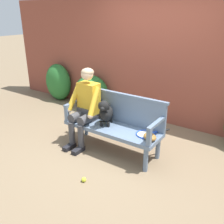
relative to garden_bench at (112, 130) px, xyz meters
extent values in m
plane|color=#7A664C|center=(0.00, 0.00, -0.38)|extent=(40.00, 40.00, 0.00)
cube|color=brown|center=(0.00, 1.68, 0.83)|extent=(8.00, 0.30, 2.41)
ellipsoid|color=#286B2D|center=(-2.59, 1.35, 0.09)|extent=(0.74, 0.48, 0.93)
ellipsoid|color=#286B2D|center=(-1.49, 1.33, 0.02)|extent=(0.85, 0.63, 0.80)
cube|color=slate|center=(0.00, 0.00, 0.03)|extent=(1.60, 0.53, 0.06)
cylinder|color=slate|center=(-0.72, -0.20, -0.19)|extent=(0.07, 0.07, 0.37)
cylinder|color=slate|center=(0.72, -0.20, -0.19)|extent=(0.07, 0.07, 0.37)
cylinder|color=slate|center=(-0.72, 0.20, -0.19)|extent=(0.07, 0.07, 0.37)
cylinder|color=slate|center=(0.72, 0.20, -0.19)|extent=(0.07, 0.07, 0.37)
cube|color=slate|center=(0.00, 0.23, 0.29)|extent=(1.60, 0.05, 0.46)
cube|color=slate|center=(0.00, 0.23, 0.54)|extent=(1.64, 0.06, 0.04)
cube|color=slate|center=(-0.76, -0.22, 0.18)|extent=(0.06, 0.06, 0.24)
cube|color=slate|center=(-0.76, 0.00, 0.32)|extent=(0.06, 0.53, 0.04)
cube|color=slate|center=(0.76, -0.22, 0.18)|extent=(0.06, 0.06, 0.24)
cube|color=slate|center=(0.76, 0.00, 0.32)|extent=(0.06, 0.53, 0.04)
cube|color=black|center=(-0.62, -0.36, -0.34)|extent=(0.10, 0.24, 0.07)
cylinder|color=#3D3D42|center=(-0.62, -0.28, -0.11)|extent=(0.10, 0.10, 0.38)
cylinder|color=#3D3D42|center=(-0.62, -0.12, 0.14)|extent=(0.15, 0.33, 0.15)
cube|color=black|center=(-0.42, -0.36, -0.34)|extent=(0.10, 0.24, 0.07)
cylinder|color=#3D3D42|center=(-0.42, -0.28, -0.11)|extent=(0.10, 0.10, 0.38)
cylinder|color=#3D3D42|center=(-0.42, -0.12, 0.14)|extent=(0.15, 0.33, 0.15)
cube|color=#3D3D42|center=(-0.52, 0.05, 0.16)|extent=(0.32, 0.24, 0.20)
cube|color=gold|center=(-0.52, 0.07, 0.42)|extent=(0.34, 0.22, 0.52)
cylinder|color=gold|center=(-0.73, -0.06, 0.44)|extent=(0.14, 0.34, 0.45)
sphere|color=beige|center=(-0.75, -0.18, 0.24)|extent=(0.09, 0.09, 0.09)
cylinder|color=gold|center=(-0.31, -0.06, 0.44)|extent=(0.14, 0.34, 0.45)
sphere|color=beige|center=(-0.29, -0.18, 0.24)|extent=(0.09, 0.09, 0.09)
sphere|color=beige|center=(-0.52, 0.05, 0.83)|extent=(0.20, 0.20, 0.20)
ellipsoid|color=tan|center=(-0.52, 0.06, 0.86)|extent=(0.21, 0.21, 0.14)
cylinder|color=black|center=(-0.15, -0.08, 0.10)|extent=(0.05, 0.05, 0.09)
cylinder|color=black|center=(-0.04, -0.04, 0.10)|extent=(0.05, 0.05, 0.09)
cylinder|color=black|center=(-0.22, 0.09, 0.10)|extent=(0.05, 0.05, 0.09)
cylinder|color=black|center=(-0.11, 0.14, 0.10)|extent=(0.05, 0.05, 0.09)
ellipsoid|color=black|center=(-0.13, 0.03, 0.25)|extent=(0.31, 0.37, 0.26)
sphere|color=black|center=(-0.09, -0.08, 0.27)|extent=(0.15, 0.15, 0.15)
sphere|color=black|center=(-0.08, -0.11, 0.43)|extent=(0.16, 0.16, 0.16)
ellipsoid|color=black|center=(-0.05, -0.17, 0.41)|extent=(0.09, 0.11, 0.06)
ellipsoid|color=black|center=(-0.15, -0.12, 0.42)|extent=(0.06, 0.05, 0.12)
ellipsoid|color=black|center=(-0.02, -0.07, 0.42)|extent=(0.06, 0.05, 0.12)
sphere|color=black|center=(-0.19, 0.17, 0.30)|extent=(0.07, 0.07, 0.07)
torus|color=blue|center=(0.58, 0.05, 0.07)|extent=(0.40, 0.40, 0.02)
cylinder|color=silver|center=(0.58, 0.05, 0.06)|extent=(0.25, 0.25, 0.00)
cube|color=blue|center=(0.67, 0.18, 0.07)|extent=(0.07, 0.08, 0.02)
cylinder|color=black|center=(0.74, 0.30, 0.07)|extent=(0.15, 0.20, 0.03)
ellipsoid|color=#9E6B2D|center=(0.69, -0.06, 0.10)|extent=(0.28, 0.26, 0.09)
sphere|color=#CCDB33|center=(0.15, -0.90, -0.34)|extent=(0.07, 0.07, 0.07)
camera|label=1|loc=(2.04, -2.98, 1.77)|focal=40.05mm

